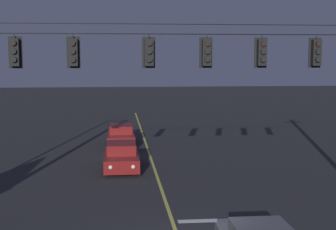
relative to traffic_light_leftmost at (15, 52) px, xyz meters
The scene contains 11 objects.
lane_centre_stripe 10.17m from the traffic_light_leftmost, 47.65° to the left, with size 0.14×60.00×0.01m, color #D1C64C.
stop_bar_paint 9.59m from the traffic_light_leftmost, ahead, with size 3.40×0.36×0.01m, color silver.
signal_span_assembly 5.79m from the traffic_light_leftmost, ahead, with size 18.03×0.32×8.15m.
traffic_light_leftmost is the anchor object (origin of this frame).
traffic_light_left_inner 2.02m from the traffic_light_leftmost, ahead, with size 0.48×0.41×1.22m.
traffic_light_centre 4.70m from the traffic_light_leftmost, ahead, with size 0.48×0.41×1.22m.
traffic_light_right_inner 6.79m from the traffic_light_leftmost, ahead, with size 0.48×0.41×1.22m.
traffic_light_rightmost 8.84m from the traffic_light_leftmost, ahead, with size 0.48×0.41×1.22m.
traffic_light_far_right 10.91m from the traffic_light_leftmost, ahead, with size 0.48×0.41×1.22m.
car_oncoming_lead 10.71m from the traffic_light_leftmost, 66.11° to the left, with size 1.80×4.42×1.39m.
car_oncoming_trailing 17.11m from the traffic_light_leftmost, 76.56° to the left, with size 1.80×4.42×1.39m.
Camera 1 is at (-1.94, -14.25, 5.88)m, focal length 53.72 mm.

